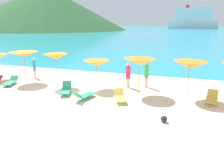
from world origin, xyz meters
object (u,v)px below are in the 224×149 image
object	(u,v)px
umbrella_5	(97,63)
lounge_chair_7	(66,89)
umbrella_6	(139,62)
cruise_ship	(192,20)
lounge_chair_8	(120,97)
umbrella_3	(24,54)
umbrella_4	(56,57)
beachgoer_4	(34,67)
umbrella_7	(190,65)
lounge_chair_1	(84,95)
beach_ball	(164,119)
beachgoer_1	(128,75)
lounge_chair_6	(11,82)
lounge_chair_2	(212,98)
beachgoer_2	(146,74)

from	to	relation	value
umbrella_5	lounge_chair_7	xyz separation A→B (m)	(-1.46, -1.87, -1.48)
umbrella_6	cruise_ship	bearing A→B (deg)	85.65
lounge_chair_7	lounge_chair_8	xyz separation A→B (m)	(3.72, -0.15, -0.05)
umbrella_3	umbrella_6	xyz separation A→B (m)	(9.03, -0.18, -0.07)
lounge_chair_7	umbrella_4	bearing A→B (deg)	116.47
umbrella_5	cruise_ship	world-z (taller)	cruise_ship
beachgoer_4	cruise_ship	distance (m)	205.54
umbrella_7	lounge_chair_1	size ratio (longest dim) A/B	1.34
umbrella_3	beach_ball	size ratio (longest dim) A/B	7.50
lounge_chair_8	beachgoer_1	bearing A→B (deg)	68.99
umbrella_5	beach_ball	xyz separation A→B (m)	(4.94, -4.04, -1.64)
lounge_chair_7	cruise_ship	bearing A→B (deg)	65.36
beachgoer_4	umbrella_7	bearing A→B (deg)	17.50
lounge_chair_6	beach_ball	size ratio (longest dim) A/B	5.52
lounge_chair_6	beach_ball	xyz separation A→B (m)	(11.46, -2.83, -0.07)
lounge_chair_1	cruise_ship	bearing A→B (deg)	-76.86
lounge_chair_8	umbrella_6	bearing A→B (deg)	39.99
lounge_chair_1	beachgoer_4	size ratio (longest dim) A/B	1.01
lounge_chair_1	lounge_chair_8	size ratio (longest dim) A/B	1.13
umbrella_6	umbrella_7	bearing A→B (deg)	3.30
lounge_chair_2	beachgoer_1	xyz separation A→B (m)	(-5.33, 1.54, 0.63)
umbrella_7	lounge_chair_8	world-z (taller)	umbrella_7
beachgoer_2	beachgoer_4	size ratio (longest dim) A/B	1.10
beachgoer_1	lounge_chair_6	bearing A→B (deg)	-124.49
umbrella_4	umbrella_7	bearing A→B (deg)	0.73
umbrella_4	beach_ball	bearing A→B (deg)	-25.09
lounge_chair_7	beachgoer_2	world-z (taller)	beachgoer_2
lounge_chair_2	cruise_ship	size ratio (longest dim) A/B	0.03
lounge_chair_2	umbrella_4	bearing A→B (deg)	-170.69
umbrella_6	lounge_chair_8	size ratio (longest dim) A/B	1.54
lounge_chair_2	cruise_ship	xyz separation A→B (m)	(11.25, 205.73, 8.18)
umbrella_6	lounge_chair_1	size ratio (longest dim) A/B	1.36
umbrella_3	umbrella_4	xyz separation A→B (m)	(2.89, -0.12, -0.04)
lounge_chair_6	beachgoer_4	world-z (taller)	beachgoer_4
umbrella_7	lounge_chair_2	world-z (taller)	umbrella_7
umbrella_6	lounge_chair_8	bearing A→B (deg)	-115.86
lounge_chair_2	lounge_chair_7	size ratio (longest dim) A/B	0.95
umbrella_3	lounge_chair_2	distance (m)	13.55
umbrella_6	umbrella_7	distance (m)	3.06
umbrella_4	lounge_chair_2	bearing A→B (deg)	-2.69
umbrella_5	beachgoer_2	xyz separation A→B (m)	(3.36, 1.20, -0.79)
umbrella_4	umbrella_5	world-z (taller)	umbrella_4
lounge_chair_8	beach_ball	size ratio (longest dim) A/B	4.79
lounge_chair_8	beachgoer_2	distance (m)	3.48
lounge_chair_1	lounge_chair_7	xyz separation A→B (m)	(-1.55, 0.54, 0.04)
umbrella_4	lounge_chair_1	bearing A→B (deg)	-33.78
umbrella_5	lounge_chair_1	distance (m)	2.85
umbrella_4	lounge_chair_7	bearing A→B (deg)	-44.46
umbrella_3	beachgoer_4	bearing A→B (deg)	94.02
beachgoer_1	umbrella_5	bearing A→B (deg)	-117.79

